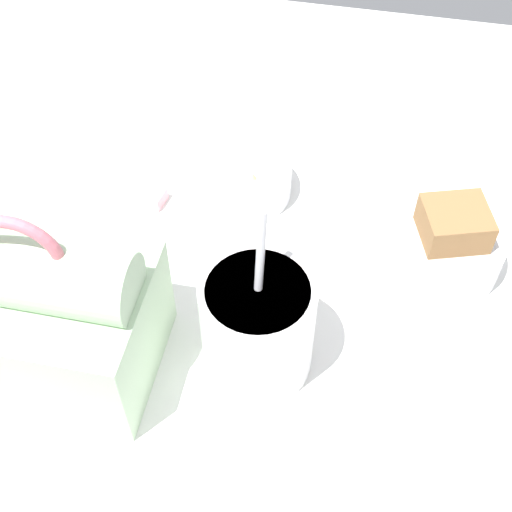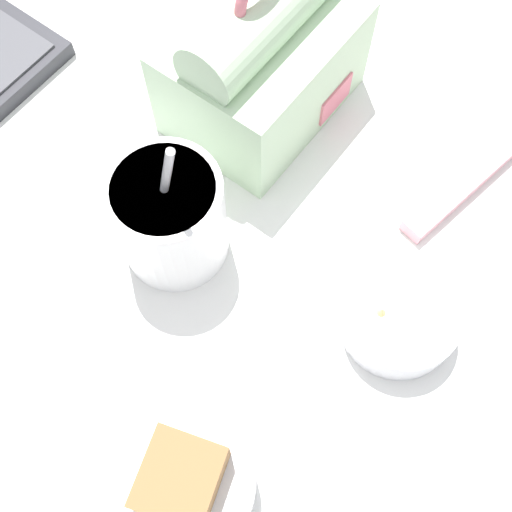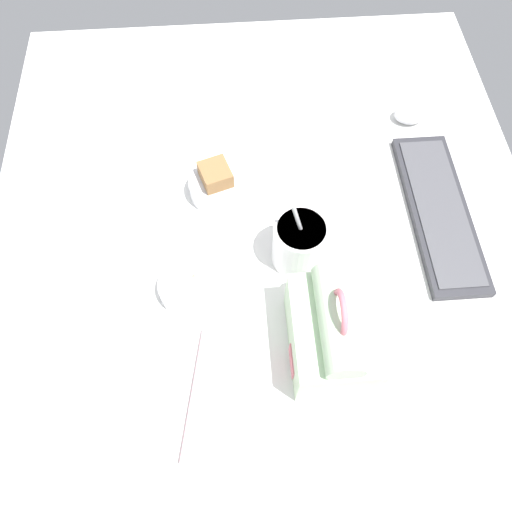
{
  "view_description": "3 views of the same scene",
  "coord_description": "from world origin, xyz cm",
  "views": [
    {
      "loc": [
        -6.77,
        39.41,
        58.97
      ],
      "look_at": [
        1.8,
        -2.43,
        7.0
      ],
      "focal_mm": 50.0,
      "sensor_mm": 36.0,
      "label": 1
    },
    {
      "loc": [
        -16.07,
        -15.94,
        57.76
      ],
      "look_at": [
        1.8,
        -2.43,
        7.0
      ],
      "focal_mm": 45.0,
      "sensor_mm": 36.0,
      "label": 2
    },
    {
      "loc": [
        44.9,
        -5.56,
        86.74
      ],
      "look_at": [
        1.8,
        -2.43,
        7.0
      ],
      "focal_mm": 35.0,
      "sensor_mm": 36.0,
      "label": 3
    }
  ],
  "objects": [
    {
      "name": "soup_cup",
      "position": [
        -0.26,
        5.67,
        7.62
      ],
      "size": [
        9.9,
        9.9,
        18.01
      ],
      "color": "white",
      "rests_on": "desk_surface"
    },
    {
      "name": "desk_surface",
      "position": [
        0.0,
        0.0,
        1.0
      ],
      "size": [
        140.0,
        110.0,
        2.0
      ],
      "color": "white",
      "rests_on": "ground"
    },
    {
      "name": "lunch_bag",
      "position": [
        17.94,
        8.99,
        8.95
      ],
      "size": [
        18.47,
        13.77,
        19.04
      ],
      "color": "#B7D6AD",
      "rests_on": "desk_surface"
    },
    {
      "name": "bento_bowl_sandwich",
      "position": [
        -16.24,
        -9.11,
        5.01
      ],
      "size": [
        11.14,
        11.14,
        8.07
      ],
      "color": "silver",
      "rests_on": "desk_surface"
    },
    {
      "name": "bento_bowl_snacks",
      "position": [
        5.75,
        -15.23,
        4.03
      ],
      "size": [
        10.38,
        10.38,
        4.64
      ],
      "color": "silver",
      "rests_on": "desk_surface"
    },
    {
      "name": "chopstick_case",
      "position": [
        24.97,
        -13.6,
        2.8
      ],
      "size": [
        22.38,
        6.47,
        1.6
      ],
      "color": "pink",
      "rests_on": "desk_surface"
    }
  ]
}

